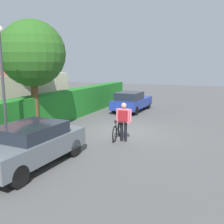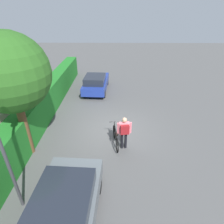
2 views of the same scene
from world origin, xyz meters
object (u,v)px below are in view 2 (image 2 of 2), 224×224
parked_car_near (63,211)px  parked_car_far (96,83)px  person_rider (124,131)px  tree_kerbside (10,74)px  bicycle (116,138)px

parked_car_near → parked_car_far: parked_car_far is taller
person_rider → tree_kerbside: (-0.31, 4.31, 2.71)m
bicycle → tree_kerbside: tree_kerbside is taller
parked_car_near → person_rider: 4.13m
bicycle → person_rider: person_rider is taller
parked_car_far → person_rider: size_ratio=2.45×
parked_car_near → person_rider: person_rider is taller
bicycle → tree_kerbside: (-0.60, 3.93, 3.33)m
parked_car_near → parked_car_far: (10.65, 0.01, -0.02)m
person_rider → tree_kerbside: bearing=94.1°
bicycle → parked_car_near: bearing=159.0°
parked_car_far → bicycle: parked_car_far is taller
parked_car_near → tree_kerbside: size_ratio=0.76×
parked_car_near → bicycle: bearing=-21.0°
person_rider → parked_car_near: bearing=152.5°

